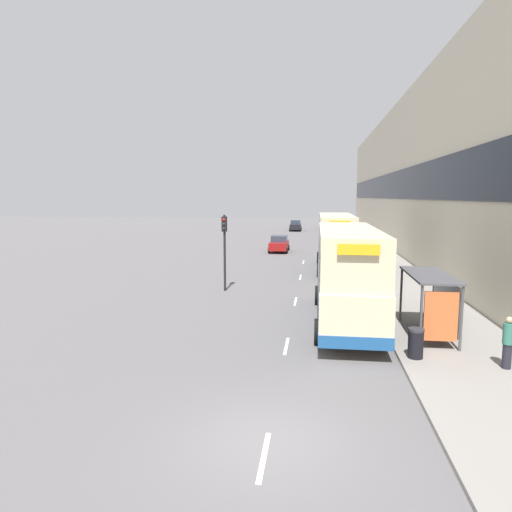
{
  "coord_description": "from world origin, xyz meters",
  "views": [
    {
      "loc": [
        1.06,
        -9.97,
        5.72
      ],
      "look_at": [
        -2.88,
        19.77,
        1.78
      ],
      "focal_mm": 32.0,
      "sensor_mm": 36.0,
      "label": 1
    }
  ],
  "objects_px": {
    "pedestrian_1": "(452,300)",
    "traffic_light_far_kerb": "(224,240)",
    "double_decker_bus_near": "(347,273)",
    "car_1": "(331,231)",
    "car_2": "(325,224)",
    "double_decker_bus_ahead": "(336,241)",
    "litter_bin": "(416,343)",
    "car_0": "(279,244)",
    "car_3": "(296,226)",
    "bus_shelter": "(435,294)",
    "pedestrian_at_shelter": "(508,342)"
  },
  "relations": [
    {
      "from": "car_1",
      "to": "litter_bin",
      "type": "distance_m",
      "value": 48.75
    },
    {
      "from": "bus_shelter",
      "to": "double_decker_bus_near",
      "type": "xyz_separation_m",
      "value": [
        -3.3,
        2.07,
        0.41
      ]
    },
    {
      "from": "double_decker_bus_near",
      "to": "car_0",
      "type": "relative_size",
      "value": 2.41
    },
    {
      "from": "double_decker_bus_near",
      "to": "double_decker_bus_ahead",
      "type": "distance_m",
      "value": 15.08
    },
    {
      "from": "bus_shelter",
      "to": "litter_bin",
      "type": "distance_m",
      "value": 3.11
    },
    {
      "from": "litter_bin",
      "to": "pedestrian_1",
      "type": "bearing_deg",
      "value": 63.44
    },
    {
      "from": "double_decker_bus_ahead",
      "to": "pedestrian_at_shelter",
      "type": "xyz_separation_m",
      "value": [
        4.71,
        -20.37,
        -1.26
      ]
    },
    {
      "from": "car_2",
      "to": "traffic_light_far_kerb",
      "type": "height_order",
      "value": "traffic_light_far_kerb"
    },
    {
      "from": "traffic_light_far_kerb",
      "to": "car_3",
      "type": "bearing_deg",
      "value": 87.65
    },
    {
      "from": "double_decker_bus_ahead",
      "to": "pedestrian_1",
      "type": "relative_size",
      "value": 6.04
    },
    {
      "from": "double_decker_bus_ahead",
      "to": "car_0",
      "type": "height_order",
      "value": "double_decker_bus_ahead"
    },
    {
      "from": "double_decker_bus_ahead",
      "to": "car_3",
      "type": "relative_size",
      "value": 2.54
    },
    {
      "from": "pedestrian_1",
      "to": "car_2",
      "type": "bearing_deg",
      "value": 94.51
    },
    {
      "from": "double_decker_bus_near",
      "to": "car_1",
      "type": "xyz_separation_m",
      "value": [
        0.62,
        44.06,
        -1.43
      ]
    },
    {
      "from": "bus_shelter",
      "to": "car_0",
      "type": "distance_m",
      "value": 29.7
    },
    {
      "from": "pedestrian_1",
      "to": "bus_shelter",
      "type": "bearing_deg",
      "value": -117.74
    },
    {
      "from": "double_decker_bus_near",
      "to": "traffic_light_far_kerb",
      "type": "xyz_separation_m",
      "value": [
        -6.88,
        6.26,
        0.83
      ]
    },
    {
      "from": "litter_bin",
      "to": "traffic_light_far_kerb",
      "type": "xyz_separation_m",
      "value": [
        -8.95,
        10.92,
        2.45
      ]
    },
    {
      "from": "car_0",
      "to": "litter_bin",
      "type": "distance_m",
      "value": 31.87
    },
    {
      "from": "car_0",
      "to": "pedestrian_1",
      "type": "bearing_deg",
      "value": 111.32
    },
    {
      "from": "bus_shelter",
      "to": "car_2",
      "type": "bearing_deg",
      "value": 92.94
    },
    {
      "from": "pedestrian_1",
      "to": "car_1",
      "type": "bearing_deg",
      "value": 95.48
    },
    {
      "from": "bus_shelter",
      "to": "double_decker_bus_ahead",
      "type": "bearing_deg",
      "value": 100.55
    },
    {
      "from": "double_decker_bus_near",
      "to": "car_2",
      "type": "distance_m",
      "value": 60.28
    },
    {
      "from": "double_decker_bus_ahead",
      "to": "car_1",
      "type": "distance_m",
      "value": 29.02
    },
    {
      "from": "bus_shelter",
      "to": "car_0",
      "type": "relative_size",
      "value": 0.98
    },
    {
      "from": "car_1",
      "to": "litter_bin",
      "type": "height_order",
      "value": "car_1"
    },
    {
      "from": "car_0",
      "to": "pedestrian_1",
      "type": "xyz_separation_m",
      "value": [
        10.0,
        -25.61,
        0.19
      ]
    },
    {
      "from": "double_decker_bus_ahead",
      "to": "pedestrian_at_shelter",
      "type": "bearing_deg",
      "value": -76.98
    },
    {
      "from": "pedestrian_1",
      "to": "traffic_light_far_kerb",
      "type": "height_order",
      "value": "traffic_light_far_kerb"
    },
    {
      "from": "car_1",
      "to": "traffic_light_far_kerb",
      "type": "distance_m",
      "value": 38.6
    },
    {
      "from": "car_2",
      "to": "car_3",
      "type": "relative_size",
      "value": 1.09
    },
    {
      "from": "pedestrian_1",
      "to": "litter_bin",
      "type": "xyz_separation_m",
      "value": [
        -2.71,
        -5.42,
        -0.36
      ]
    },
    {
      "from": "car_0",
      "to": "bus_shelter",
      "type": "bearing_deg",
      "value": 106.66
    },
    {
      "from": "litter_bin",
      "to": "double_decker_bus_near",
      "type": "bearing_deg",
      "value": 114.0
    },
    {
      "from": "car_0",
      "to": "car_2",
      "type": "height_order",
      "value": "car_2"
    },
    {
      "from": "double_decker_bus_ahead",
      "to": "car_0",
      "type": "relative_size",
      "value": 2.45
    },
    {
      "from": "double_decker_bus_ahead",
      "to": "car_2",
      "type": "bearing_deg",
      "value": 90.02
    },
    {
      "from": "car_3",
      "to": "traffic_light_far_kerb",
      "type": "bearing_deg",
      "value": 87.65
    },
    {
      "from": "car_2",
      "to": "pedestrian_at_shelter",
      "type": "xyz_separation_m",
      "value": [
        4.72,
        -65.55,
        0.18
      ]
    },
    {
      "from": "double_decker_bus_near",
      "to": "car_3",
      "type": "xyz_separation_m",
      "value": [
        -4.85,
        55.48,
        -1.41
      ]
    },
    {
      "from": "car_0",
      "to": "litter_bin",
      "type": "height_order",
      "value": "car_0"
    },
    {
      "from": "double_decker_bus_ahead",
      "to": "pedestrian_1",
      "type": "distance_m",
      "value": 15.12
    },
    {
      "from": "car_2",
      "to": "car_3",
      "type": "xyz_separation_m",
      "value": [
        -4.94,
        -4.78,
        0.03
      ]
    },
    {
      "from": "litter_bin",
      "to": "traffic_light_far_kerb",
      "type": "height_order",
      "value": "traffic_light_far_kerb"
    },
    {
      "from": "bus_shelter",
      "to": "car_1",
      "type": "xyz_separation_m",
      "value": [
        -2.67,
        46.13,
        -1.02
      ]
    },
    {
      "from": "double_decker_bus_near",
      "to": "car_0",
      "type": "distance_m",
      "value": 26.92
    },
    {
      "from": "double_decker_bus_near",
      "to": "car_0",
      "type": "xyz_separation_m",
      "value": [
        -5.22,
        26.37,
        -1.45
      ]
    },
    {
      "from": "litter_bin",
      "to": "bus_shelter",
      "type": "bearing_deg",
      "value": 64.75
    },
    {
      "from": "car_1",
      "to": "car_3",
      "type": "relative_size",
      "value": 0.93
    }
  ]
}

